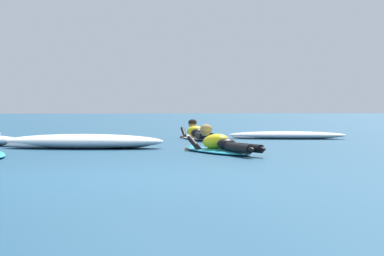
% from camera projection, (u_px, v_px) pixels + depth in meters
% --- Properties ---
extents(ground_plane, '(120.00, 120.00, 0.00)m').
position_uv_depth(ground_plane, '(109.00, 137.00, 17.23)').
color(ground_plane, navy).
extents(surfer_near, '(1.23, 2.48, 0.53)m').
position_uv_depth(surfer_near, '(219.00, 145.00, 11.30)').
color(surfer_near, '#2DB2D1').
rests_on(surfer_near, ground).
extents(surfer_far, '(0.65, 2.53, 0.55)m').
position_uv_depth(surfer_far, '(196.00, 134.00, 16.09)').
color(surfer_far, white).
rests_on(surfer_far, ground).
extents(whitewater_mid_right, '(3.28, 1.66, 0.28)m').
position_uv_depth(whitewater_mid_right, '(84.00, 142.00, 12.61)').
color(whitewater_mid_right, white).
rests_on(whitewater_mid_right, ground).
extents(whitewater_back, '(3.03, 1.36, 0.19)m').
position_uv_depth(whitewater_back, '(287.00, 135.00, 16.29)').
color(whitewater_back, white).
rests_on(whitewater_back, ground).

